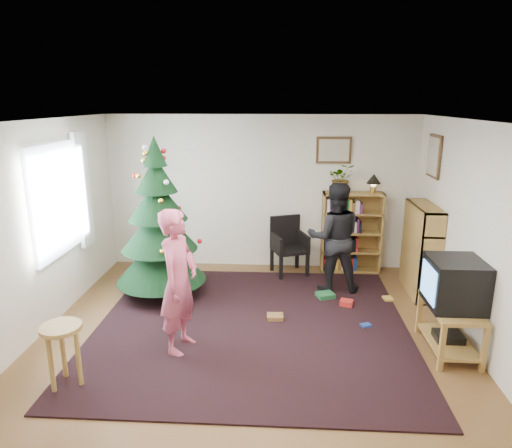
# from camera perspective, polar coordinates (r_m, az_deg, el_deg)

# --- Properties ---
(floor) EXTENTS (5.00, 5.00, 0.00)m
(floor) POSITION_cam_1_polar(r_m,az_deg,el_deg) (5.53, -0.73, -14.11)
(floor) COLOR brown
(floor) RESTS_ON ground
(ceiling) EXTENTS (5.00, 5.00, 0.00)m
(ceiling) POSITION_cam_1_polar(r_m,az_deg,el_deg) (4.83, -0.83, 12.72)
(ceiling) COLOR white
(ceiling) RESTS_ON wall_back
(wall_back) EXTENTS (5.00, 0.02, 2.50)m
(wall_back) POSITION_cam_1_polar(r_m,az_deg,el_deg) (7.46, 0.62, 3.94)
(wall_back) COLOR silver
(wall_back) RESTS_ON floor
(wall_front) EXTENTS (5.00, 0.02, 2.50)m
(wall_front) POSITION_cam_1_polar(r_m,az_deg,el_deg) (2.76, -4.72, -16.84)
(wall_front) COLOR silver
(wall_front) RESTS_ON floor
(wall_left) EXTENTS (0.02, 5.00, 2.50)m
(wall_left) POSITION_cam_1_polar(r_m,az_deg,el_deg) (5.78, -26.33, -1.03)
(wall_left) COLOR silver
(wall_left) RESTS_ON floor
(wall_right) EXTENTS (0.02, 5.00, 2.50)m
(wall_right) POSITION_cam_1_polar(r_m,az_deg,el_deg) (5.47, 26.38, -1.91)
(wall_right) COLOR silver
(wall_right) RESTS_ON floor
(rug) EXTENTS (3.80, 3.60, 0.02)m
(rug) POSITION_cam_1_polar(r_m,az_deg,el_deg) (5.79, -0.51, -12.58)
(rug) COLOR black
(rug) RESTS_ON floor
(window_pane) EXTENTS (0.04, 1.20, 1.40)m
(window_pane) POSITION_cam_1_polar(r_m,az_deg,el_deg) (6.22, -23.70, 2.71)
(window_pane) COLOR silver
(window_pane) RESTS_ON wall_left
(curtain) EXTENTS (0.06, 0.35, 1.60)m
(curtain) POSITION_cam_1_polar(r_m,az_deg,el_deg) (6.82, -20.80, 4.01)
(curtain) COLOR white
(curtain) RESTS_ON wall_left
(picture_back) EXTENTS (0.55, 0.03, 0.42)m
(picture_back) POSITION_cam_1_polar(r_m,az_deg,el_deg) (7.37, 9.71, 9.08)
(picture_back) COLOR #4C3319
(picture_back) RESTS_ON wall_back
(picture_right) EXTENTS (0.03, 0.50, 0.60)m
(picture_right) POSITION_cam_1_polar(r_m,az_deg,el_deg) (6.94, 21.40, 7.89)
(picture_right) COLOR #4C3319
(picture_right) RESTS_ON wall_right
(christmas_tree) EXTENTS (1.25, 1.25, 2.27)m
(christmas_tree) POSITION_cam_1_polar(r_m,az_deg,el_deg) (6.44, -12.02, -1.03)
(christmas_tree) COLOR #3F2816
(christmas_tree) RESTS_ON rug
(bookshelf_back) EXTENTS (0.95, 0.30, 1.30)m
(bookshelf_back) POSITION_cam_1_polar(r_m,az_deg,el_deg) (7.52, 11.84, -0.90)
(bookshelf_back) COLOR #A17B39
(bookshelf_back) RESTS_ON floor
(bookshelf_right) EXTENTS (0.30, 0.95, 1.30)m
(bookshelf_right) POSITION_cam_1_polar(r_m,az_deg,el_deg) (6.92, 19.93, -2.91)
(bookshelf_right) COLOR #A17B39
(bookshelf_right) RESTS_ON floor
(tv_stand) EXTENTS (0.48, 0.87, 0.55)m
(tv_stand) POSITION_cam_1_polar(r_m,az_deg,el_deg) (5.57, 23.07, -11.46)
(tv_stand) COLOR #A17B39
(tv_stand) RESTS_ON floor
(crt_tv) EXTENTS (0.56, 0.60, 0.53)m
(crt_tv) POSITION_cam_1_polar(r_m,az_deg,el_deg) (5.38, 23.58, -6.78)
(crt_tv) COLOR black
(crt_tv) RESTS_ON tv_stand
(armchair) EXTENTS (0.64, 0.66, 0.92)m
(armchair) POSITION_cam_1_polar(r_m,az_deg,el_deg) (7.36, 4.22, -2.36)
(armchair) COLOR black
(armchair) RESTS_ON rug
(stool) EXTENTS (0.39, 0.39, 0.65)m
(stool) POSITION_cam_1_polar(r_m,az_deg,el_deg) (4.86, -23.08, -13.15)
(stool) COLOR #A17B39
(stool) RESTS_ON floor
(person_standing) EXTENTS (0.51, 0.66, 1.62)m
(person_standing) POSITION_cam_1_polar(r_m,az_deg,el_deg) (5.05, -9.63, -7.12)
(person_standing) COLOR #B84963
(person_standing) RESTS_ON rug
(person_by_chair) EXTENTS (0.79, 0.62, 1.61)m
(person_by_chair) POSITION_cam_1_polar(r_m,az_deg,el_deg) (6.64, 9.76, -1.70)
(person_by_chair) COLOR black
(person_by_chair) RESTS_ON rug
(potted_plant) EXTENTS (0.43, 0.38, 0.46)m
(potted_plant) POSITION_cam_1_polar(r_m,az_deg,el_deg) (7.31, 10.64, 5.65)
(potted_plant) COLOR gray
(potted_plant) RESTS_ON bookshelf_back
(table_lamp) EXTENTS (0.23, 0.23, 0.30)m
(table_lamp) POSITION_cam_1_polar(r_m,az_deg,el_deg) (7.39, 14.50, 5.33)
(table_lamp) COLOR #A57F33
(table_lamp) RESTS_ON bookshelf_back
(floor_clutter) EXTENTS (1.76, 1.03, 0.08)m
(floor_clutter) POSITION_cam_1_polar(r_m,az_deg,el_deg) (6.28, 10.53, -10.20)
(floor_clutter) COLOR #A51E19
(floor_clutter) RESTS_ON rug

